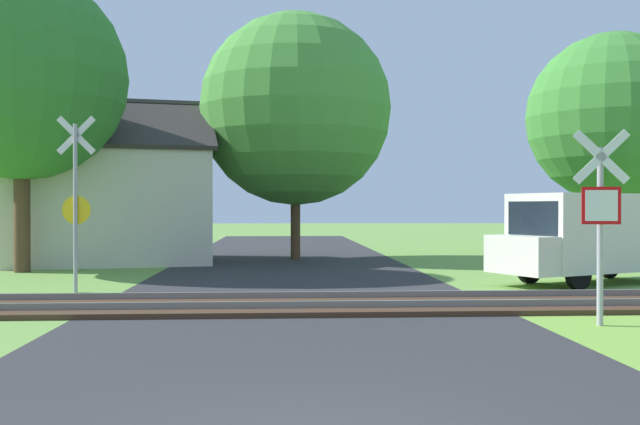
{
  "coord_description": "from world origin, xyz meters",
  "views": [
    {
      "loc": [
        -0.33,
        -5.35,
        1.9
      ],
      "look_at": [
        0.5,
        9.13,
        1.8
      ],
      "focal_mm": 40.0,
      "sensor_mm": 36.0,
      "label": 1
    }
  ],
  "objects_px": {
    "house": "(112,202)",
    "tree_center": "(295,110)",
    "mail_truck": "(590,234)",
    "crossing_sign_far": "(76,196)",
    "tree_left": "(22,76)",
    "tree_far": "(612,118)",
    "stop_sign_near": "(601,214)"
  },
  "relations": [
    {
      "from": "stop_sign_near",
      "to": "tree_center",
      "type": "bearing_deg",
      "value": -61.21
    },
    {
      "from": "tree_far",
      "to": "mail_truck",
      "type": "bearing_deg",
      "value": -118.05
    },
    {
      "from": "tree_left",
      "to": "tree_far",
      "type": "bearing_deg",
      "value": 17.21
    },
    {
      "from": "tree_left",
      "to": "tree_center",
      "type": "bearing_deg",
      "value": 29.29
    },
    {
      "from": "stop_sign_near",
      "to": "crossing_sign_far",
      "type": "bearing_deg",
      "value": -16.07
    },
    {
      "from": "stop_sign_near",
      "to": "tree_far",
      "type": "xyz_separation_m",
      "value": [
        8.2,
        16.72,
        3.71
      ]
    },
    {
      "from": "house",
      "to": "mail_truck",
      "type": "distance_m",
      "value": 15.69
    },
    {
      "from": "crossing_sign_far",
      "to": "stop_sign_near",
      "type": "bearing_deg",
      "value": -24.64
    },
    {
      "from": "tree_far",
      "to": "tree_center",
      "type": "xyz_separation_m",
      "value": [
        -12.75,
        -1.9,
        -0.04
      ]
    },
    {
      "from": "stop_sign_near",
      "to": "mail_truck",
      "type": "xyz_separation_m",
      "value": [
        2.59,
        6.19,
        -0.56
      ]
    },
    {
      "from": "house",
      "to": "tree_center",
      "type": "relative_size",
      "value": 0.86
    },
    {
      "from": "crossing_sign_far",
      "to": "tree_far",
      "type": "height_order",
      "value": "tree_far"
    },
    {
      "from": "tree_far",
      "to": "mail_truck",
      "type": "relative_size",
      "value": 1.7
    },
    {
      "from": "stop_sign_near",
      "to": "tree_center",
      "type": "relative_size",
      "value": 0.35
    },
    {
      "from": "tree_left",
      "to": "tree_far",
      "type": "relative_size",
      "value": 0.99
    },
    {
      "from": "stop_sign_near",
      "to": "tree_left",
      "type": "relative_size",
      "value": 0.36
    },
    {
      "from": "stop_sign_near",
      "to": "house",
      "type": "height_order",
      "value": "house"
    },
    {
      "from": "tree_far",
      "to": "crossing_sign_far",
      "type": "bearing_deg",
      "value": -147.01
    },
    {
      "from": "crossing_sign_far",
      "to": "tree_center",
      "type": "bearing_deg",
      "value": 65.25
    },
    {
      "from": "tree_left",
      "to": "mail_truck",
      "type": "relative_size",
      "value": 1.69
    },
    {
      "from": "crossing_sign_far",
      "to": "tree_center",
      "type": "distance_m",
      "value": 11.47
    },
    {
      "from": "stop_sign_near",
      "to": "house",
      "type": "relative_size",
      "value": 0.41
    },
    {
      "from": "tree_left",
      "to": "tree_far",
      "type": "height_order",
      "value": "tree_far"
    },
    {
      "from": "mail_truck",
      "to": "tree_center",
      "type": "bearing_deg",
      "value": 15.07
    },
    {
      "from": "tree_center",
      "to": "crossing_sign_far",
      "type": "bearing_deg",
      "value": -117.89
    },
    {
      "from": "crossing_sign_far",
      "to": "house",
      "type": "distance_m",
      "value": 9.03
    },
    {
      "from": "house",
      "to": "mail_truck",
      "type": "height_order",
      "value": "house"
    },
    {
      "from": "tree_center",
      "to": "mail_truck",
      "type": "distance_m",
      "value": 11.97
    },
    {
      "from": "stop_sign_near",
      "to": "tree_left",
      "type": "height_order",
      "value": "tree_left"
    },
    {
      "from": "house",
      "to": "mail_truck",
      "type": "relative_size",
      "value": 1.48
    },
    {
      "from": "house",
      "to": "tree_left",
      "type": "height_order",
      "value": "tree_left"
    },
    {
      "from": "stop_sign_near",
      "to": "tree_far",
      "type": "distance_m",
      "value": 18.98
    }
  ]
}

